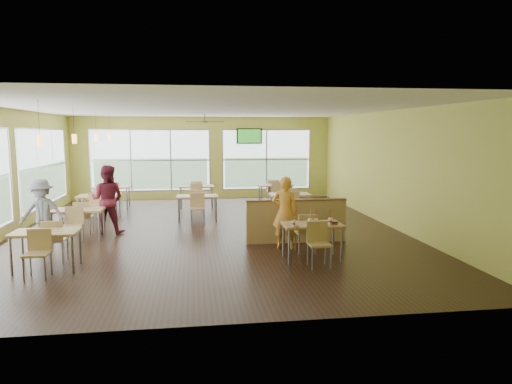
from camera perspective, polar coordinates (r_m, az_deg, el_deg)
room at (r=11.99m, az=-5.93°, el=2.62°), size 12.00×12.04×3.20m
window_bays at (r=15.22m, az=-16.36°, el=2.93°), size 9.24×10.24×2.38m
main_table at (r=9.47m, az=7.04°, el=-4.63°), size 1.22×1.52×0.87m
half_wall_divider at (r=10.87m, az=5.06°, el=-3.61°), size 2.40×0.14×1.04m
dining_tables at (r=13.81m, az=-10.48°, el=-0.87°), size 6.92×8.72×0.87m
pendant_lights at (r=12.92m, az=-20.51°, el=6.33°), size 0.11×7.31×0.86m
ceiling_fan at (r=14.95m, az=-6.41°, el=8.74°), size 1.25×1.25×0.29m
tv_backwall at (r=17.97m, az=-0.85°, el=7.00°), size 1.00×0.07×0.60m
man_plaid at (r=10.24m, az=3.66°, el=-2.59°), size 0.70×0.58×1.64m
patron_maroon at (r=12.37m, az=-18.08°, el=-0.88°), size 0.97×0.82×1.77m
patron_grey at (r=11.64m, az=-25.18°, el=-2.30°), size 1.04×0.64×1.55m
cup_blue at (r=9.09m, az=4.71°, el=-3.93°), size 0.09×0.09×0.31m
cup_yellow at (r=9.25m, az=6.78°, el=-3.73°), size 0.10×0.10×0.35m
cup_red_near at (r=9.32m, az=7.51°, el=-3.67°), size 0.09×0.09×0.32m
cup_red_far at (r=9.39m, az=9.26°, el=-3.60°), size 0.10×0.10×0.35m
food_basket at (r=9.52m, az=9.63°, el=-3.70°), size 0.22×0.22×0.05m
ketchup_cup at (r=9.35m, az=9.98°, el=-4.02°), size 0.06×0.06×0.03m
wrapper_left at (r=9.06m, az=5.04°, el=-4.28°), size 0.15×0.13×0.04m
wrapper_mid at (r=9.55m, az=6.92°, el=-3.66°), size 0.22×0.20×0.04m
wrapper_right at (r=9.22m, az=8.43°, el=-4.11°), size 0.18×0.17×0.04m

